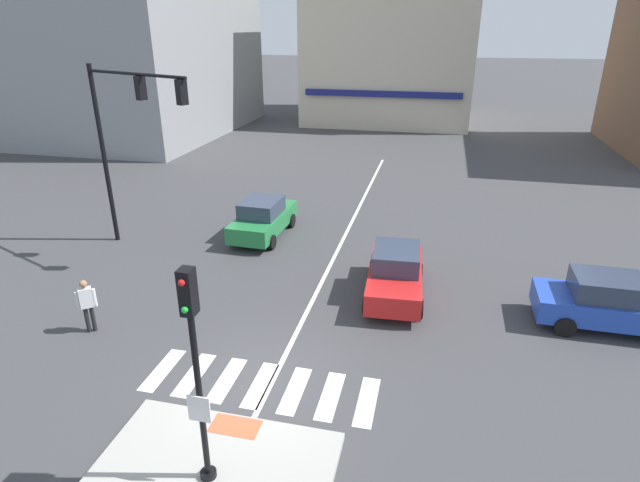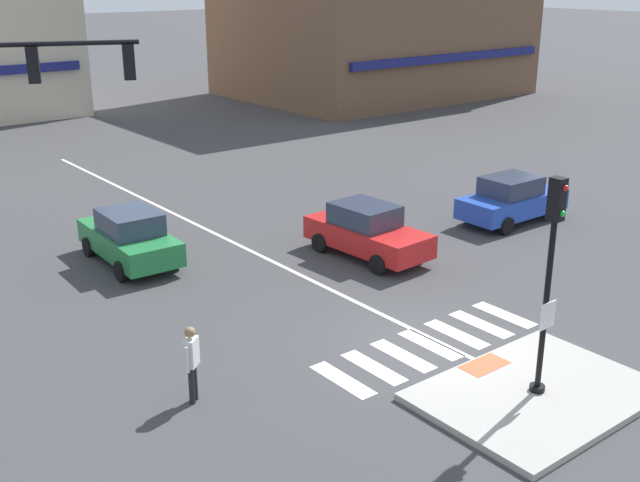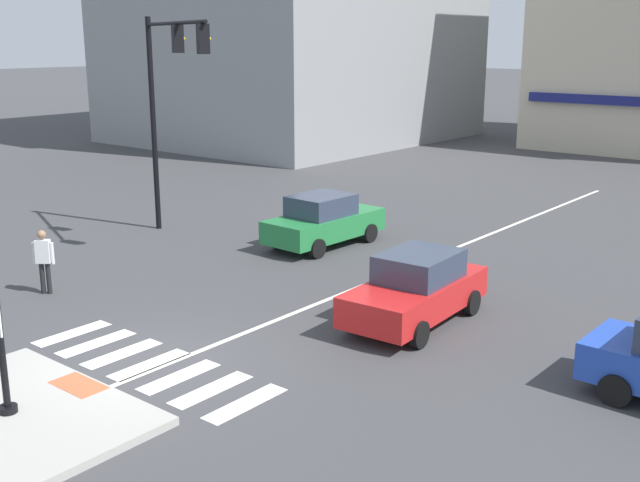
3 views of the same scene
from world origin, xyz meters
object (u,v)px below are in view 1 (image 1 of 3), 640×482
Objects in this scene: traffic_light_mast at (124,127)px; car_red_eastbound_mid at (395,273)px; pedestrian_at_curb_left at (87,302)px; signal_pole at (195,361)px; car_blue_cross_right at (608,302)px; car_green_westbound_far at (263,218)px.

car_red_eastbound_mid is at bearing -8.66° from traffic_light_mast.
pedestrian_at_curb_left is at bearing -72.10° from traffic_light_mast.
signal_pole is 9.16m from car_red_eastbound_mid.
signal_pole is 2.71× the size of pedestrian_at_curb_left.
traffic_light_mast is at bearing 172.85° from car_blue_cross_right.
car_red_eastbound_mid is 2.51× the size of pedestrian_at_curb_left.
car_blue_cross_right is 13.02m from car_green_westbound_far.
traffic_light_mast reaches higher than car_red_eastbound_mid.
signal_pole is 1.08× the size of car_red_eastbound_mid.
pedestrian_at_curb_left is at bearing -153.38° from car_red_eastbound_mid.
car_red_eastbound_mid is (10.33, -1.57, -4.06)m from traffic_light_mast.
car_blue_cross_right is 2.46× the size of pedestrian_at_curb_left.
car_blue_cross_right is at bearing 14.20° from pedestrian_at_curb_left.
car_blue_cross_right is (16.60, -2.08, -4.06)m from traffic_light_mast.
pedestrian_at_curb_left reaches higher than car_blue_cross_right.
car_green_westbound_far is at bearing 73.04° from pedestrian_at_curb_left.
car_green_westbound_far is at bearing 159.87° from car_blue_cross_right.
traffic_light_mast is at bearing 107.90° from pedestrian_at_curb_left.
traffic_light_mast is 1.71× the size of car_blue_cross_right.
car_red_eastbound_mid and car_green_westbound_far have the same top height.
car_blue_cross_right and car_green_westbound_far have the same top height.
pedestrian_at_curb_left reaches higher than car_green_westbound_far.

